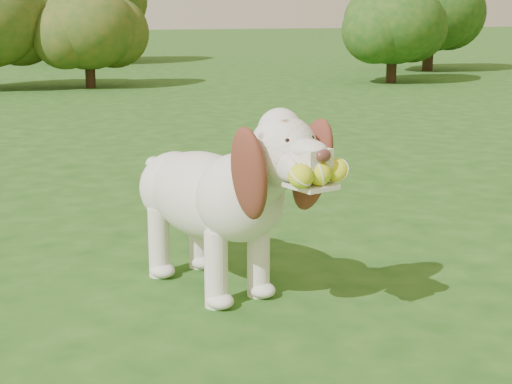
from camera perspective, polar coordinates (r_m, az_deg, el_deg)
name	(u,v)px	position (r m, az deg, el deg)	size (l,w,h in m)	color
ground	(211,351)	(2.57, -3.30, -11.49)	(80.00, 80.00, 0.00)	#1B4714
dog	(219,191)	(2.96, -2.67, 0.05)	(0.61, 1.14, 0.75)	white
shrub_c	(88,28)	(11.22, -12.11, 11.60)	(1.35, 1.35, 1.40)	#382314
shrub_d	(393,22)	(11.92, 9.95, 12.10)	(1.46, 1.46, 1.51)	#382314
shrub_f	(430,7)	(14.37, 12.56, 12.98)	(1.81, 1.81, 1.87)	#382314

